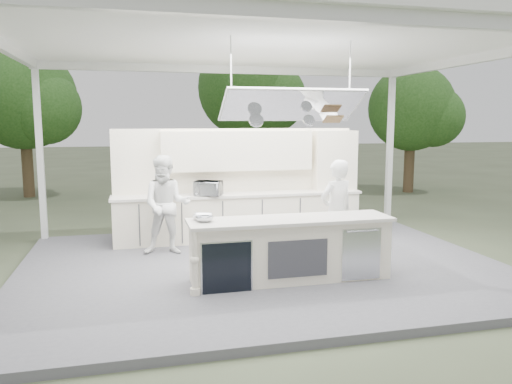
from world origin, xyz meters
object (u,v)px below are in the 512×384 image
object	(u,v)px
demo_island	(289,249)
sous_chef	(167,205)
back_counter	(239,216)
head_chef	(336,211)

from	to	relation	value
demo_island	sous_chef	bearing A→B (deg)	130.56
demo_island	sous_chef	size ratio (longest dim) A/B	1.73
demo_island	back_counter	distance (m)	2.82
back_counter	head_chef	xyz separation A→B (m)	(1.24, -2.09, 0.40)
back_counter	head_chef	world-z (taller)	head_chef
demo_island	head_chef	size ratio (longest dim) A/B	1.76
back_counter	sous_chef	xyz separation A→B (m)	(-1.52, -0.83, 0.42)
demo_island	head_chef	xyz separation A→B (m)	(1.06, 0.73, 0.41)
sous_chef	head_chef	bearing A→B (deg)	-15.86
head_chef	sous_chef	distance (m)	3.03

